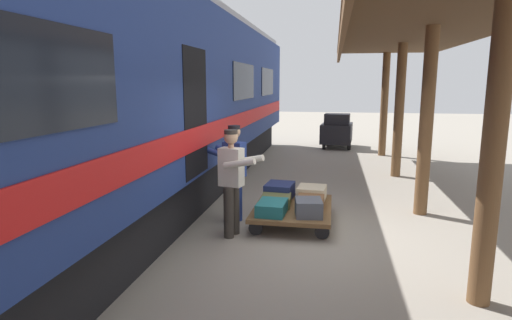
{
  "coord_description": "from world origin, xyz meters",
  "views": [
    {
      "loc": [
        -0.22,
        6.42,
        2.41
      ],
      "look_at": [
        1.03,
        -0.42,
        1.15
      ],
      "focal_mm": 29.82,
      "sensor_mm": 36.0,
      "label": 1
    }
  ],
  "objects_px": {
    "train_car": "(108,105)",
    "suitcase_navy_fabric": "(280,191)",
    "suitcase_teal_softside": "(272,208)",
    "baggage_tug": "(337,131)",
    "suitcase_brown_leather": "(310,202)",
    "suitcase_olive_duffel": "(276,200)",
    "luggage_cart": "(293,208)",
    "suitcase_cream_canvas": "(312,193)",
    "suitcase_slate_roller": "(309,208)",
    "porter_in_overalls": "(233,170)",
    "porter_by_door": "(232,179)"
  },
  "relations": [
    {
      "from": "suitcase_navy_fabric",
      "to": "baggage_tug",
      "type": "xyz_separation_m",
      "value": [
        -1.09,
        -8.61,
        0.19
      ]
    },
    {
      "from": "suitcase_olive_duffel",
      "to": "baggage_tug",
      "type": "bearing_deg",
      "value": -96.8
    },
    {
      "from": "luggage_cart",
      "to": "train_car",
      "type": "bearing_deg",
      "value": 13.57
    },
    {
      "from": "train_car",
      "to": "luggage_cart",
      "type": "distance_m",
      "value": 3.56
    },
    {
      "from": "suitcase_olive_duffel",
      "to": "suitcase_navy_fabric",
      "type": "height_order",
      "value": "suitcase_navy_fabric"
    },
    {
      "from": "suitcase_olive_duffel",
      "to": "baggage_tug",
      "type": "distance_m",
      "value": 9.18
    },
    {
      "from": "suitcase_olive_duffel",
      "to": "baggage_tug",
      "type": "relative_size",
      "value": 0.3
    },
    {
      "from": "luggage_cart",
      "to": "suitcase_brown_leather",
      "type": "distance_m",
      "value": 0.33
    },
    {
      "from": "train_car",
      "to": "suitcase_navy_fabric",
      "type": "height_order",
      "value": "train_car"
    },
    {
      "from": "suitcase_cream_canvas",
      "to": "baggage_tug",
      "type": "bearing_deg",
      "value": -93.27
    },
    {
      "from": "suitcase_cream_canvas",
      "to": "porter_by_door",
      "type": "bearing_deg",
      "value": 48.02
    },
    {
      "from": "porter_by_door",
      "to": "suitcase_brown_leather",
      "type": "bearing_deg",
      "value": -145.34
    },
    {
      "from": "porter_in_overalls",
      "to": "baggage_tug",
      "type": "xyz_separation_m",
      "value": [
        -1.82,
        -9.23,
        -0.3
      ]
    },
    {
      "from": "train_car",
      "to": "suitcase_olive_duffel",
      "type": "xyz_separation_m",
      "value": [
        -2.68,
        -0.72,
        -1.67
      ]
    },
    {
      "from": "train_car",
      "to": "suitcase_slate_roller",
      "type": "height_order",
      "value": "train_car"
    },
    {
      "from": "luggage_cart",
      "to": "suitcase_teal_softside",
      "type": "xyz_separation_m",
      "value": [
        0.3,
        0.49,
        0.15
      ]
    },
    {
      "from": "luggage_cart",
      "to": "suitcase_slate_roller",
      "type": "xyz_separation_m",
      "value": [
        -0.3,
        0.49,
        0.18
      ]
    },
    {
      "from": "suitcase_navy_fabric",
      "to": "porter_in_overalls",
      "type": "height_order",
      "value": "porter_in_overalls"
    },
    {
      "from": "luggage_cart",
      "to": "suitcase_olive_duffel",
      "type": "xyz_separation_m",
      "value": [
        0.3,
        0.0,
        0.13
      ]
    },
    {
      "from": "suitcase_teal_softside",
      "to": "luggage_cart",
      "type": "bearing_deg",
      "value": -120.97
    },
    {
      "from": "suitcase_navy_fabric",
      "to": "baggage_tug",
      "type": "distance_m",
      "value": 8.68
    },
    {
      "from": "train_car",
      "to": "suitcase_cream_canvas",
      "type": "bearing_deg",
      "value": -159.67
    },
    {
      "from": "suitcase_teal_softside",
      "to": "baggage_tug",
      "type": "height_order",
      "value": "baggage_tug"
    },
    {
      "from": "suitcase_teal_softside",
      "to": "train_car",
      "type": "bearing_deg",
      "value": 4.78
    },
    {
      "from": "suitcase_slate_roller",
      "to": "baggage_tug",
      "type": "height_order",
      "value": "baggage_tug"
    },
    {
      "from": "luggage_cart",
      "to": "suitcase_cream_canvas",
      "type": "distance_m",
      "value": 0.6
    },
    {
      "from": "luggage_cart",
      "to": "suitcase_slate_roller",
      "type": "distance_m",
      "value": 0.6
    },
    {
      "from": "train_car",
      "to": "luggage_cart",
      "type": "height_order",
      "value": "train_car"
    },
    {
      "from": "suitcase_slate_roller",
      "to": "porter_in_overalls",
      "type": "bearing_deg",
      "value": -15.54
    },
    {
      "from": "suitcase_teal_softside",
      "to": "suitcase_slate_roller",
      "type": "height_order",
      "value": "suitcase_slate_roller"
    },
    {
      "from": "suitcase_slate_roller",
      "to": "porter_by_door",
      "type": "distance_m",
      "value": 1.32
    },
    {
      "from": "suitcase_brown_leather",
      "to": "porter_by_door",
      "type": "xyz_separation_m",
      "value": [
        1.18,
        0.82,
        0.53
      ]
    },
    {
      "from": "suitcase_slate_roller",
      "to": "suitcase_teal_softside",
      "type": "bearing_deg",
      "value": 0.0
    },
    {
      "from": "train_car",
      "to": "suitcase_olive_duffel",
      "type": "distance_m",
      "value": 3.24
    },
    {
      "from": "suitcase_cream_canvas",
      "to": "porter_by_door",
      "type": "relative_size",
      "value": 0.31
    },
    {
      "from": "baggage_tug",
      "to": "suitcase_olive_duffel",
      "type": "bearing_deg",
      "value": 83.2
    },
    {
      "from": "suitcase_brown_leather",
      "to": "suitcase_slate_roller",
      "type": "bearing_deg",
      "value": 90.0
    },
    {
      "from": "train_car",
      "to": "porter_by_door",
      "type": "bearing_deg",
      "value": 177.39
    },
    {
      "from": "train_car",
      "to": "suitcase_olive_duffel",
      "type": "height_order",
      "value": "train_car"
    },
    {
      "from": "suitcase_olive_duffel",
      "to": "suitcase_cream_canvas",
      "type": "xyz_separation_m",
      "value": [
        -0.59,
        -0.49,
        0.03
      ]
    },
    {
      "from": "luggage_cart",
      "to": "baggage_tug",
      "type": "distance_m",
      "value": 9.15
    },
    {
      "from": "porter_by_door",
      "to": "baggage_tug",
      "type": "height_order",
      "value": "porter_by_door"
    },
    {
      "from": "suitcase_navy_fabric",
      "to": "suitcase_cream_canvas",
      "type": "bearing_deg",
      "value": 180.0
    },
    {
      "from": "suitcase_teal_softside",
      "to": "porter_in_overalls",
      "type": "height_order",
      "value": "porter_in_overalls"
    },
    {
      "from": "baggage_tug",
      "to": "suitcase_cream_canvas",
      "type": "bearing_deg",
      "value": 86.73
    },
    {
      "from": "luggage_cart",
      "to": "suitcase_navy_fabric",
      "type": "bearing_deg",
      "value": -59.03
    },
    {
      "from": "train_car",
      "to": "porter_by_door",
      "type": "height_order",
      "value": "train_car"
    },
    {
      "from": "suitcase_teal_softside",
      "to": "baggage_tug",
      "type": "xyz_separation_m",
      "value": [
        -1.09,
        -9.6,
        0.23
      ]
    },
    {
      "from": "suitcase_brown_leather",
      "to": "baggage_tug",
      "type": "bearing_deg",
      "value": -93.09
    },
    {
      "from": "suitcase_brown_leather",
      "to": "suitcase_navy_fabric",
      "type": "height_order",
      "value": "suitcase_navy_fabric"
    }
  ]
}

